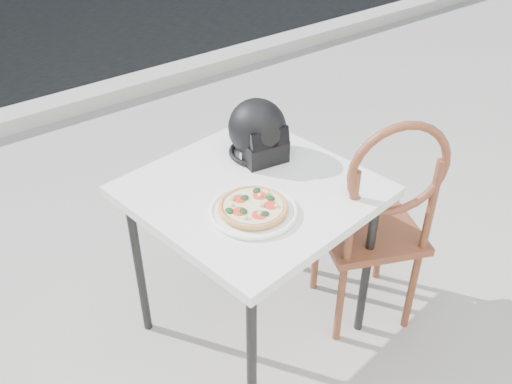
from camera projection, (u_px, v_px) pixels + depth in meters
ground at (247, 382)px, 2.53m from camera, size 80.00×80.00×0.00m
curb at (21, 117)px, 4.46m from camera, size 30.00×0.25×0.12m
cafe_table_main at (253, 202)px, 2.35m from camera, size 0.99×0.99×0.84m
plate at (253, 211)px, 2.16m from camera, size 0.42×0.42×0.02m
pizza at (253, 207)px, 2.15m from camera, size 0.35×0.35×0.03m
helmet at (258, 132)px, 2.45m from camera, size 0.29×0.30×0.26m
cafe_chair_main at (379, 215)px, 2.47m from camera, size 0.58×0.58×1.16m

